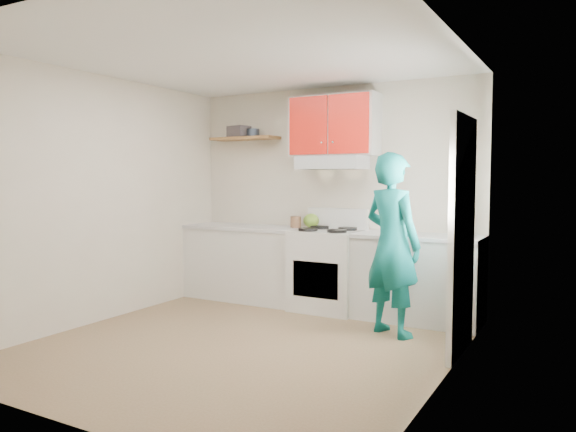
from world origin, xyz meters
The scene contains 21 objects.
floor centered at (0.00, 0.00, 0.00)m, with size 3.80×3.80×0.00m, color brown.
ceiling centered at (0.00, 0.00, 2.60)m, with size 3.60×3.80×0.04m, color white.
back_wall centered at (0.00, 1.90, 1.30)m, with size 3.60×0.04×2.60m, color beige.
front_wall centered at (0.00, -1.90, 1.30)m, with size 3.60×0.04×2.60m, color beige.
left_wall centered at (-1.80, 0.00, 1.30)m, with size 0.04×3.80×2.60m, color beige.
right_wall centered at (1.80, 0.00, 1.30)m, with size 0.04×3.80×2.60m, color beige.
door centered at (1.78, 0.70, 1.02)m, with size 0.05×0.85×2.05m, color white.
door_glass centered at (1.75, 0.70, 1.45)m, with size 0.01×0.55×0.95m, color white.
counter_left centered at (-1.04, 1.60, 0.45)m, with size 1.52×0.60×0.90m, color silver.
counter_right centered at (1.14, 1.60, 0.45)m, with size 1.32×0.60×0.90m, color silver.
stove centered at (0.10, 1.57, 0.46)m, with size 0.76×0.65×0.92m, color white.
range_hood centered at (0.10, 1.68, 1.70)m, with size 0.76×0.44×0.15m, color silver.
upper_cabinets centered at (0.10, 1.73, 2.12)m, with size 1.02×0.33×0.70m, color red.
shelf centered at (-1.15, 1.75, 2.02)m, with size 0.90×0.30×0.04m, color brown.
books centered at (-1.22, 1.71, 2.11)m, with size 0.27×0.19×0.14m, color #3A3336.
tin centered at (-1.01, 1.73, 2.09)m, with size 0.16×0.16×0.10m, color #333D4C.
kettle centered at (-0.23, 1.80, 1.01)m, with size 0.20×0.20×0.17m, color olive.
crock centered at (-0.39, 1.70, 0.98)m, with size 0.13×0.13×0.16m, color #523624.
cutting_board centered at (0.78, 1.52, 0.91)m, with size 0.28×0.20×0.02m, color olive.
silicone_mat centered at (1.46, 1.57, 0.90)m, with size 0.32×0.27×0.01m, color #B11218.
person centered at (1.07, 0.97, 0.88)m, with size 0.64×0.42×1.76m, color #0B6360.
Camera 1 is at (2.76, -4.11, 1.52)m, focal length 34.27 mm.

